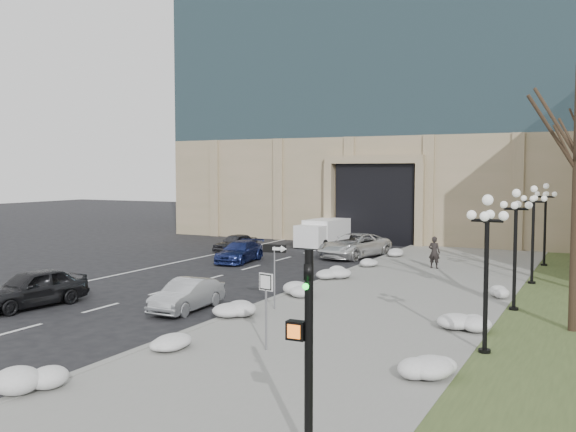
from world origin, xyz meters
name	(u,v)px	position (x,y,z in m)	size (l,w,h in m)	color
ground	(128,373)	(0.00, 0.00, 0.00)	(160.00, 160.00, 0.00)	black
sidewalk	(403,294)	(3.50, 14.00, 0.06)	(9.00, 40.00, 0.12)	gray
curb	(310,285)	(-1.00, 14.00, 0.07)	(0.30, 40.00, 0.14)	gray
grass_strip	(564,308)	(10.00, 14.00, 0.05)	(4.00, 40.00, 0.10)	#3D4D26
office_tower	(441,21)	(-2.01, 43.58, 18.49)	(40.00, 24.70, 36.00)	tan
car_a	(32,288)	(-9.09, 4.93, 0.76)	(1.81, 4.49, 1.53)	black
car_b	(187,295)	(-3.15, 7.15, 0.61)	(1.30, 3.73, 1.23)	#A8ACB0
car_c	(239,252)	(-8.20, 19.57, 0.62)	(1.75, 4.29, 1.25)	navy
car_d	(354,246)	(-2.78, 24.54, 0.76)	(2.52, 5.46, 1.52)	silver
car_e	(235,243)	(-10.89, 23.55, 0.62)	(1.46, 3.62, 1.23)	#333338
pedestrian	(434,252)	(3.00, 21.57, 1.00)	(0.64, 0.42, 1.76)	black
box_truck	(326,233)	(-6.98, 29.94, 0.93)	(2.56, 6.19, 1.92)	white
one_way_sign	(278,257)	(0.18, 8.47, 2.17)	(0.99, 0.29, 2.62)	slate
keep_sign	(266,295)	(2.44, 3.30, 1.78)	(0.51, 0.17, 2.42)	slate
traffic_signal	(307,360)	(6.59, -2.76, 2.00)	(0.68, 0.91, 4.03)	black
snow_clump_a	(41,384)	(-0.70, -2.30, 0.30)	(1.10, 1.60, 0.36)	silver
snow_clump_b	(171,340)	(-0.34, 2.35, 0.30)	(1.10, 1.60, 0.36)	silver
snow_clump_c	(237,310)	(-0.75, 6.92, 0.30)	(1.10, 1.60, 0.36)	silver
snow_clump_d	(298,291)	(-0.39, 11.36, 0.30)	(1.10, 1.60, 0.36)	silver
snow_clump_e	(336,274)	(-0.59, 16.15, 0.30)	(1.10, 1.60, 0.36)	silver
snow_clump_f	(362,263)	(-0.81, 20.55, 0.30)	(1.10, 1.60, 0.36)	silver
snow_clump_g	(395,253)	(-0.43, 25.55, 0.30)	(1.10, 1.60, 0.36)	silver
snow_clump_h	(427,370)	(7.36, 2.94, 0.30)	(1.10, 1.60, 0.36)	silver
snow_clump_i	(467,324)	(7.31, 8.56, 0.30)	(1.10, 1.60, 0.36)	silver
snow_clump_j	(506,293)	(7.72, 14.84, 0.30)	(1.10, 1.60, 0.36)	silver
lamppost_a	(487,252)	(8.30, 6.00, 3.07)	(1.18, 1.18, 4.76)	black
lamppost_b	(515,233)	(8.30, 12.50, 3.07)	(1.18, 1.18, 4.76)	black
lamppost_c	(533,221)	(8.30, 19.00, 3.07)	(1.18, 1.18, 4.76)	black
lamppost_d	(545,213)	(8.30, 25.50, 3.07)	(1.18, 1.18, 4.76)	black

